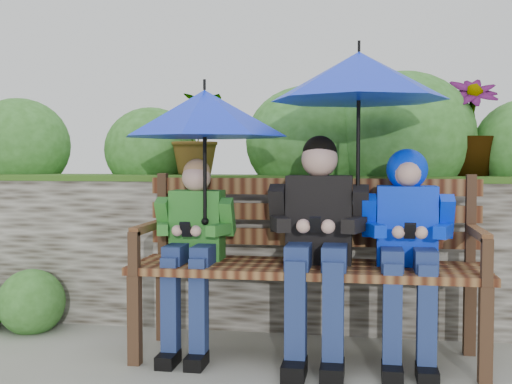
% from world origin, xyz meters
% --- Properties ---
extents(ground, '(60.00, 60.00, 0.00)m').
position_xyz_m(ground, '(0.00, 0.00, 0.00)').
color(ground, slate).
rests_on(ground, ground).
extents(garden_backdrop, '(8.03, 2.82, 1.84)m').
position_xyz_m(garden_backdrop, '(-0.01, 1.60, 0.64)').
color(garden_backdrop, '#342E25').
rests_on(garden_backdrop, ground).
extents(park_bench, '(1.99, 0.58, 1.05)m').
position_xyz_m(park_bench, '(0.30, 0.13, 0.60)').
color(park_bench, '#3D2719').
rests_on(park_bench, ground).
extents(boy_left, '(0.46, 0.53, 1.14)m').
position_xyz_m(boy_left, '(-0.36, 0.04, 0.66)').
color(boy_left, '#337D32').
rests_on(boy_left, ground).
extents(boy_middle, '(0.56, 0.65, 1.28)m').
position_xyz_m(boy_middle, '(0.37, 0.02, 0.72)').
color(boy_middle, black).
rests_on(boy_middle, ground).
extents(boy_right, '(0.50, 0.60, 1.20)m').
position_xyz_m(boy_right, '(0.86, 0.04, 0.73)').
color(boy_right, '#063DDF').
rests_on(boy_right, ground).
extents(umbrella_left, '(0.95, 0.95, 0.83)m').
position_xyz_m(umbrella_left, '(-0.28, 0.02, 1.40)').
color(umbrella_left, '#0B26D8').
rests_on(umbrella_left, ground).
extents(umbrella_right, '(0.99, 0.99, 1.01)m').
position_xyz_m(umbrella_right, '(0.58, 0.06, 1.60)').
color(umbrella_right, '#0B26D8').
rests_on(umbrella_right, ground).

